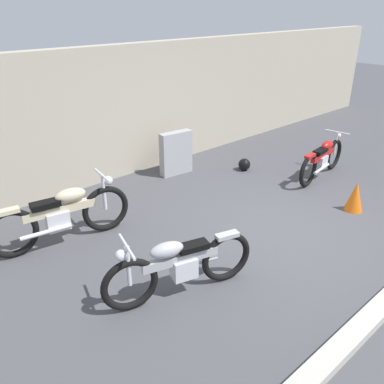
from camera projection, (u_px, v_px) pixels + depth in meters
name	position (u px, v px, depth m)	size (l,w,h in m)	color
ground_plane	(284.00, 232.00, 6.62)	(40.00, 40.00, 0.00)	#47474C
building_wall	(140.00, 109.00, 8.67)	(18.00, 0.30, 2.68)	#B2A893
stone_marker	(176.00, 153.00, 8.68)	(0.72, 0.20, 0.94)	#9E9EA3
helmet	(244.00, 164.00, 8.99)	(0.27, 0.27, 0.27)	black
traffic_cone	(355.00, 196.00, 7.21)	(0.32, 0.32, 0.55)	orange
motorcycle_red	(323.00, 158.00, 8.53)	(1.94, 0.56, 0.87)	black
motorcycle_silver	(179.00, 265.00, 5.05)	(1.99, 0.79, 0.92)	black
motorcycle_cream	(62.00, 215.00, 6.15)	(2.20, 0.65, 0.99)	black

